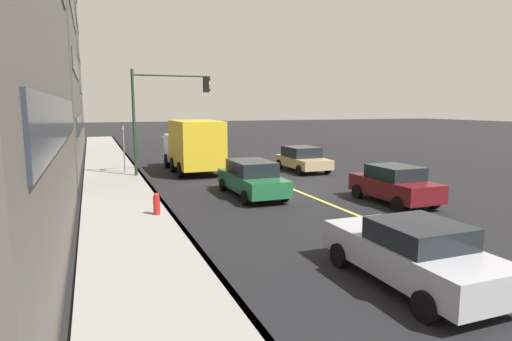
{
  "coord_description": "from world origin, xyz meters",
  "views": [
    {
      "loc": [
        -18.84,
        9.03,
        3.97
      ],
      "look_at": [
        -1.98,
        2.5,
        1.27
      ],
      "focal_mm": 29.9,
      "sensor_mm": 36.0,
      "label": 1
    }
  ],
  "objects_px": {
    "car_green": "(252,178)",
    "truck_yellow": "(193,145)",
    "traffic_light_mast": "(164,104)",
    "car_maroon": "(394,184)",
    "car_silver": "(412,253)",
    "fire_hydrant": "(157,206)",
    "street_sign_post": "(124,146)",
    "car_tan": "(302,159)"
  },
  "relations": [
    {
      "from": "car_green",
      "to": "truck_yellow",
      "type": "distance_m",
      "value": 8.0
    },
    {
      "from": "traffic_light_mast",
      "to": "truck_yellow",
      "type": "bearing_deg",
      "value": -61.35
    },
    {
      "from": "car_maroon",
      "to": "car_silver",
      "type": "height_order",
      "value": "car_maroon"
    },
    {
      "from": "fire_hydrant",
      "to": "street_sign_post",
      "type": "bearing_deg",
      "value": 1.61
    },
    {
      "from": "car_green",
      "to": "traffic_light_mast",
      "type": "relative_size",
      "value": 0.8
    },
    {
      "from": "car_green",
      "to": "traffic_light_mast",
      "type": "height_order",
      "value": "traffic_light_mast"
    },
    {
      "from": "car_silver",
      "to": "fire_hydrant",
      "type": "bearing_deg",
      "value": 29.53
    },
    {
      "from": "truck_yellow",
      "to": "car_tan",
      "type": "bearing_deg",
      "value": -107.09
    },
    {
      "from": "car_tan",
      "to": "fire_hydrant",
      "type": "bearing_deg",
      "value": 129.59
    },
    {
      "from": "car_green",
      "to": "car_maroon",
      "type": "xyz_separation_m",
      "value": [
        -3.5,
        -5.01,
        -0.02
      ]
    },
    {
      "from": "car_silver",
      "to": "street_sign_post",
      "type": "height_order",
      "value": "street_sign_post"
    },
    {
      "from": "car_tan",
      "to": "traffic_light_mast",
      "type": "xyz_separation_m",
      "value": [
        0.95,
        8.31,
        3.36
      ]
    },
    {
      "from": "car_tan",
      "to": "truck_yellow",
      "type": "xyz_separation_m",
      "value": [
        1.98,
        6.43,
        0.89
      ]
    },
    {
      "from": "car_silver",
      "to": "street_sign_post",
      "type": "xyz_separation_m",
      "value": [
        18.77,
        4.79,
        0.98
      ]
    },
    {
      "from": "truck_yellow",
      "to": "car_maroon",
      "type": "bearing_deg",
      "value": -152.9
    },
    {
      "from": "car_tan",
      "to": "fire_hydrant",
      "type": "height_order",
      "value": "car_tan"
    },
    {
      "from": "street_sign_post",
      "to": "car_tan",
      "type": "bearing_deg",
      "value": -103.12
    },
    {
      "from": "car_tan",
      "to": "truck_yellow",
      "type": "height_order",
      "value": "truck_yellow"
    },
    {
      "from": "car_maroon",
      "to": "truck_yellow",
      "type": "relative_size",
      "value": 0.61
    },
    {
      "from": "car_silver",
      "to": "traffic_light_mast",
      "type": "distance_m",
      "value": 17.8
    },
    {
      "from": "car_silver",
      "to": "street_sign_post",
      "type": "distance_m",
      "value": 19.4
    },
    {
      "from": "traffic_light_mast",
      "to": "street_sign_post",
      "type": "height_order",
      "value": "traffic_light_mast"
    },
    {
      "from": "truck_yellow",
      "to": "street_sign_post",
      "type": "height_order",
      "value": "truck_yellow"
    },
    {
      "from": "car_silver",
      "to": "truck_yellow",
      "type": "xyz_separation_m",
      "value": [
        18.31,
        0.75,
        0.91
      ]
    },
    {
      "from": "car_maroon",
      "to": "car_silver",
      "type": "distance_m",
      "value": 8.57
    },
    {
      "from": "car_green",
      "to": "car_silver",
      "type": "height_order",
      "value": "car_green"
    },
    {
      "from": "car_silver",
      "to": "car_tan",
      "type": "distance_m",
      "value": 17.29
    },
    {
      "from": "car_maroon",
      "to": "car_green",
      "type": "bearing_deg",
      "value": 55.09
    },
    {
      "from": "car_green",
      "to": "car_maroon",
      "type": "relative_size",
      "value": 1.19
    },
    {
      "from": "street_sign_post",
      "to": "traffic_light_mast",
      "type": "bearing_deg",
      "value": -124.59
    },
    {
      "from": "street_sign_post",
      "to": "fire_hydrant",
      "type": "height_order",
      "value": "street_sign_post"
    },
    {
      "from": "car_tan",
      "to": "street_sign_post",
      "type": "distance_m",
      "value": 10.8
    },
    {
      "from": "car_silver",
      "to": "traffic_light_mast",
      "type": "height_order",
      "value": "traffic_light_mast"
    },
    {
      "from": "car_silver",
      "to": "car_tan",
      "type": "relative_size",
      "value": 1.04
    },
    {
      "from": "traffic_light_mast",
      "to": "street_sign_post",
      "type": "bearing_deg",
      "value": 55.41
    },
    {
      "from": "truck_yellow",
      "to": "car_silver",
      "type": "bearing_deg",
      "value": -177.67
    },
    {
      "from": "car_maroon",
      "to": "street_sign_post",
      "type": "distance_m",
      "value": 15.48
    },
    {
      "from": "street_sign_post",
      "to": "fire_hydrant",
      "type": "relative_size",
      "value": 3.14
    },
    {
      "from": "traffic_light_mast",
      "to": "car_silver",
      "type": "bearing_deg",
      "value": -171.35
    },
    {
      "from": "traffic_light_mast",
      "to": "fire_hydrant",
      "type": "distance_m",
      "value": 10.22
    },
    {
      "from": "car_tan",
      "to": "truck_yellow",
      "type": "bearing_deg",
      "value": 72.91
    },
    {
      "from": "car_green",
      "to": "fire_hydrant",
      "type": "xyz_separation_m",
      "value": [
        -2.47,
        4.57,
        -0.35
      ]
    }
  ]
}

